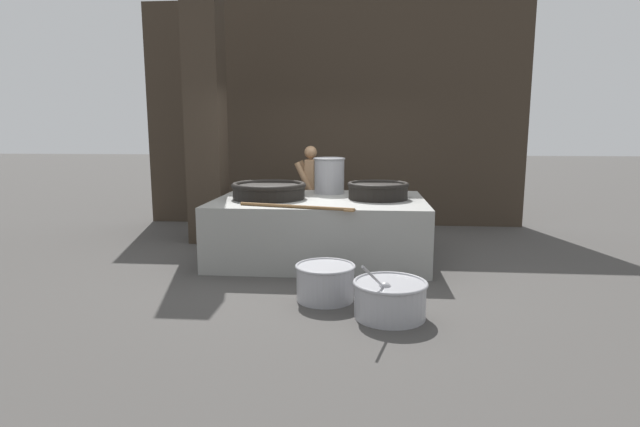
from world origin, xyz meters
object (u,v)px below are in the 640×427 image
Objects in this scene: prep_bowl_meat at (325,281)px; giant_wok_far at (378,190)px; cook at (310,188)px; giant_wok_near at (269,190)px; prep_bowl_vegetables at (390,297)px; stock_pot at (329,175)px.

giant_wok_far is at bearing 71.75° from prep_bowl_meat.
prep_bowl_meat is (0.50, -3.22, -0.61)m from cook.
giant_wok_far is at bearing 3.82° from giant_wok_near.
giant_wok_near reaches higher than prep_bowl_vegetables.
stock_pot reaches higher than prep_bowl_vegetables.
prep_bowl_vegetables is 0.79m from prep_bowl_meat.
stock_pot reaches higher than prep_bowl_meat.
prep_bowl_vegetables is at bearing -53.66° from giant_wok_near.
giant_wok_near is 1.61× the size of prep_bowl_meat.
giant_wok_far is 1.58× the size of stock_pot.
giant_wok_far is (1.49, 0.10, 0.00)m from giant_wok_near.
stock_pot is 3.03m from prep_bowl_vegetables.
cook reaches higher than prep_bowl_meat.
giant_wok_near is 2.74m from prep_bowl_vegetables.
giant_wok_far is 0.92m from stock_pot.
cook is 3.89m from prep_bowl_vegetables.
giant_wok_near is 1.22× the size of giant_wok_far.
giant_wok_far is 2.35m from prep_bowl_vegetables.
cook reaches higher than stock_pot.
prep_bowl_meat is (-0.65, 0.44, 0.01)m from prep_bowl_vegetables.
cook reaches higher than giant_wok_near.
giant_wok_near is 1.49m from giant_wok_far.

